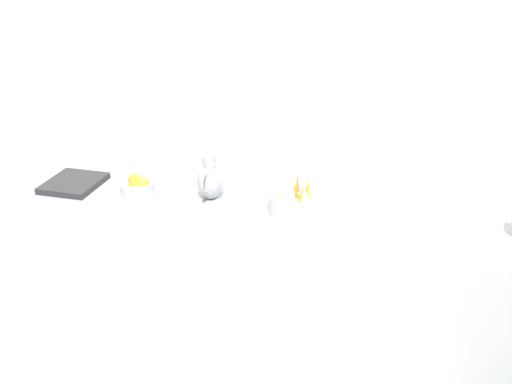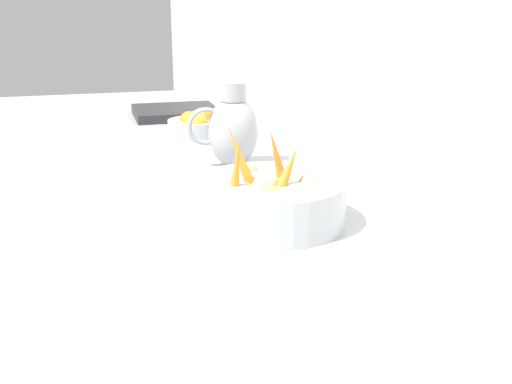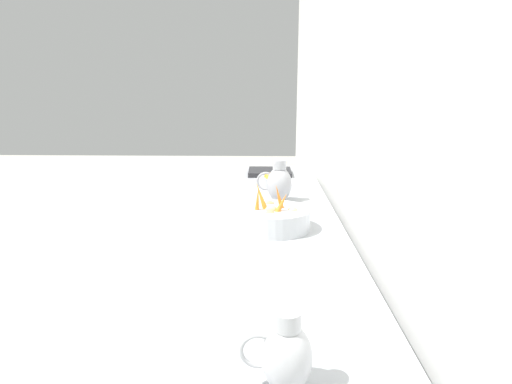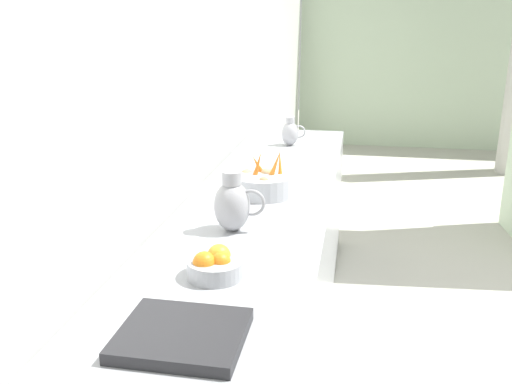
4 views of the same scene
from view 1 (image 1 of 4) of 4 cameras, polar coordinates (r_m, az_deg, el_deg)
name	(u,v)px [view 1 (image 1 of 4)]	position (r m, az deg, el deg)	size (l,w,h in m)	color
tile_wall_left	(405,93)	(3.48, 13.71, 9.01)	(0.10, 9.55, 3.00)	white
prep_counter	(293,284)	(3.53, 3.51, -8.57)	(0.69, 3.39, 0.93)	#9EA0A5
vegetable_colander	(300,202)	(3.27, 4.10, -0.97)	(0.34, 0.34, 0.23)	#ADAFB5
orange_bowl	(137,186)	(3.56, -11.01, 0.55)	(0.20, 0.20, 0.10)	#9EA0A5
metal_pitcher_tall	(210,180)	(3.41, -4.33, 1.15)	(0.21, 0.15, 0.25)	#939399
counter_sink_basin	(74,183)	(3.75, -16.65, 0.79)	(0.34, 0.30, 0.04)	#232326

